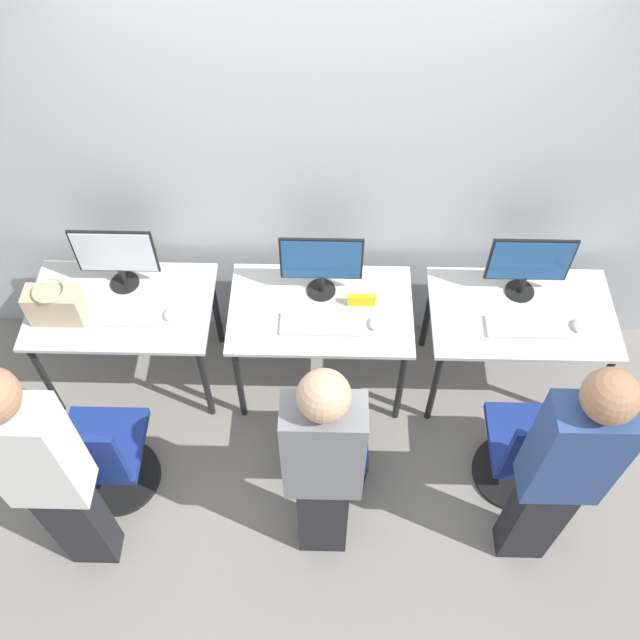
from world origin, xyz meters
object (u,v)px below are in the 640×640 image
monitor_right (529,264)px  office_chair_right (528,454)px  monitor_left (116,256)px  keyboard_center (320,325)px  keyboard_left (117,316)px  person_right (563,471)px  mouse_left (169,314)px  handbag (55,305)px  keyboard_right (526,327)px  mouse_right (578,326)px  office_chair_left (104,459)px  monitor_center (321,263)px  office_chair_center (327,448)px  person_left (45,474)px  person_center (323,467)px  mouse_center (374,323)px

monitor_right → office_chair_right: monitor_right is taller
monitor_left → keyboard_center: monitor_left is taller
keyboard_left → person_right: size_ratio=0.26×
mouse_left → handbag: 0.62m
keyboard_right → mouse_right: size_ratio=4.96×
keyboard_left → office_chair_left: 0.79m
mouse_left → monitor_right: size_ratio=0.20×
monitor_center → office_chair_center: bearing=-86.4°
office_chair_left → monitor_center: bearing=38.1°
mouse_left → person_left: 1.16m
mouse_left → person_right: bearing=-26.9°
office_chair_right → handbag: (-2.61, 0.61, 0.48)m
mouse_left → keyboard_right: bearing=-1.2°
person_left → person_right: person_left is taller
mouse_left → monitor_center: size_ratio=0.20×
monitor_left → keyboard_left: (0.00, -0.25, -0.23)m
monitor_right → mouse_right: size_ratio=5.11×
office_chair_left → mouse_right: (2.60, 0.68, 0.38)m
keyboard_left → office_chair_center: office_chair_center is taller
mouse_left → office_chair_left: (-0.32, -0.71, -0.38)m
keyboard_center → person_center: 0.95m
office_chair_left → monitor_center: (1.17, 0.92, 0.60)m
monitor_center → person_center: person_center is taller
monitor_left → person_right: bearing=-28.5°
monitor_left → handbag: size_ratio=1.53×
mouse_right → person_left: bearing=-158.3°
keyboard_left → keyboard_right: (2.29, -0.03, 0.00)m
mouse_left → person_right: 2.22m
mouse_center → mouse_right: 1.13m
monitor_right → person_right: 1.22m
mouse_center → person_center: (-0.26, -0.95, 0.16)m
monitor_left → office_chair_center: (1.20, -0.85, -0.60)m
mouse_right → handbag: size_ratio=0.30×
office_chair_center → person_right: (1.07, -0.38, 0.58)m
mouse_left → handbag: size_ratio=0.30×
office_chair_right → person_center: bearing=-162.4°
keyboard_left → mouse_right: bearing=-0.4°
mouse_left → office_chair_center: bearing=-34.6°
office_chair_center → office_chair_right: size_ratio=1.00×
person_right → handbag: bearing=159.3°
office_chair_left → mouse_left: bearing=66.0°
monitor_right → person_right: person_right is taller
keyboard_left → office_chair_center: size_ratio=0.50×
person_center → keyboard_right: (1.11, 0.95, -0.17)m
mouse_right → mouse_left: bearing=179.2°
person_right → keyboard_right: bearing=88.3°
office_chair_center → keyboard_center: bearing=95.2°
keyboard_left → handbag: handbag is taller
office_chair_center → person_center: bearing=-92.7°
keyboard_right → person_left: bearing=-156.2°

